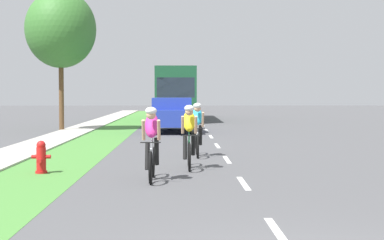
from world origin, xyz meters
TOP-DOWN VIEW (x-y plane):
  - ground_plane at (0.00, 20.00)m, footprint 120.00×120.00m
  - grass_verge at (-4.54, 20.00)m, footprint 2.08×70.00m
  - sidewalk_concrete at (-6.39, 20.00)m, footprint 1.61×70.00m
  - lane_markings_center at (0.00, 24.00)m, footprint 0.12×53.49m
  - fire_hydrant_red at (-4.54, 8.36)m, footprint 0.44×0.38m
  - cyclist_lead at (-1.92, 7.15)m, footprint 0.42×1.72m
  - cyclist_trailing at (-1.09, 9.10)m, footprint 0.42×1.72m
  - cyclist_distant at (-0.81, 11.93)m, footprint 0.42×1.72m
  - pickup_blue at (-1.70, 22.82)m, footprint 2.22×5.10m
  - bus_dark_green at (-1.58, 35.36)m, footprint 2.78×11.60m
  - suv_red at (-1.36, 53.15)m, footprint 2.15×4.70m
  - sedan_silver at (-1.87, 65.07)m, footprint 1.98×4.30m
  - street_tree_near at (-7.19, 23.93)m, footprint 3.47×3.47m

SIDE VIEW (x-z plane):
  - ground_plane at x=0.00m, z-range 0.00..0.00m
  - grass_verge at x=-4.54m, z-range 0.00..0.01m
  - lane_markings_center at x=0.00m, z-range 0.00..0.01m
  - sidewalk_concrete at x=-6.39m, z-range -0.05..0.06m
  - fire_hydrant_red at x=-4.54m, z-range -0.01..0.75m
  - sedan_silver at x=-1.87m, z-range 0.01..1.53m
  - cyclist_lead at x=-1.92m, z-range 0.02..1.60m
  - cyclist_trailing at x=-1.09m, z-range 0.02..1.60m
  - cyclist_distant at x=-0.81m, z-range 0.02..1.60m
  - pickup_blue at x=-1.70m, z-range 0.01..1.65m
  - suv_red at x=-1.36m, z-range 0.05..1.84m
  - bus_dark_green at x=-1.58m, z-range 0.24..3.72m
  - street_tree_near at x=-7.19m, z-range 1.53..8.44m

